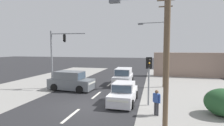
# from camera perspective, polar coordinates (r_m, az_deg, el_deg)

# --- Properties ---
(ground_plane) EXTENTS (140.00, 140.00, 0.00)m
(ground_plane) POSITION_cam_1_polar(r_m,az_deg,el_deg) (13.36, -9.29, -13.53)
(ground_plane) COLOR #28282B
(lane_dash_near) EXTENTS (0.20, 2.40, 0.01)m
(lane_dash_near) POSITION_cam_1_polar(r_m,az_deg,el_deg) (11.65, -13.24, -16.35)
(lane_dash_near) COLOR silver
(lane_dash_near) RESTS_ON ground
(lane_dash_mid) EXTENTS (0.20, 2.40, 0.01)m
(lane_dash_mid) POSITION_cam_1_polar(r_m,az_deg,el_deg) (16.06, -5.09, -10.36)
(lane_dash_mid) COLOR silver
(lane_dash_mid) RESTS_ON ground
(lane_dash_far) EXTENTS (0.20, 2.40, 0.01)m
(lane_dash_far) POSITION_cam_1_polar(r_m,az_deg,el_deg) (20.73, -0.67, -6.91)
(lane_dash_far) COLOR silver
(lane_dash_far) RESTS_ON ground
(kerb_right_verge) EXTENTS (10.00, 44.00, 0.02)m
(kerb_right_verge) POSITION_cam_1_polar(r_m,az_deg,el_deg) (14.88, 29.32, -12.13)
(kerb_right_verge) COLOR gray
(kerb_right_verge) RESTS_ON ground
(kerb_left_verge) EXTENTS (8.00, 40.00, 0.02)m
(kerb_left_verge) POSITION_cam_1_polar(r_m,az_deg,el_deg) (21.08, -26.82, -7.20)
(kerb_left_verge) COLOR gray
(kerb_left_verge) RESTS_ON ground
(utility_pole_foreground_right) EXTENTS (3.78, 0.37, 9.22)m
(utility_pole_foreground_right) POSITION_cam_1_polar(r_m,az_deg,el_deg) (8.98, 16.72, 9.65)
(utility_pole_foreground_right) COLOR brown
(utility_pole_foreground_right) RESTS_ON ground
(utility_pole_midground_right) EXTENTS (3.78, 0.58, 9.68)m
(utility_pole_midground_right) POSITION_cam_1_polar(r_m,az_deg,el_deg) (19.52, 16.48, 7.52)
(utility_pole_midground_right) COLOR brown
(utility_pole_midground_right) RESTS_ON ground
(traffic_signal_mast) EXTENTS (3.67, 0.54, 6.00)m
(traffic_signal_mast) POSITION_cam_1_polar(r_m,az_deg,el_deg) (18.93, -17.67, 3.45)
(traffic_signal_mast) COLOR slate
(traffic_signal_mast) RESTS_ON ground
(pedestal_signal_right_kerb) EXTENTS (0.44, 0.31, 3.56)m
(pedestal_signal_right_kerb) POSITION_cam_1_polar(r_m,az_deg,el_deg) (12.94, 11.94, -3.18)
(pedestal_signal_right_kerb) COLOR slate
(pedestal_signal_right_kerb) RESTS_ON ground
(shopfront_wall_far) EXTENTS (12.00, 1.00, 3.60)m
(shopfront_wall_far) POSITION_cam_1_polar(r_m,az_deg,el_deg) (28.45, 25.64, -0.56)
(shopfront_wall_far) COLOR gray
(shopfront_wall_far) RESTS_ON ground
(sedan_crossing_left) EXTENTS (1.94, 4.26, 1.56)m
(sedan_crossing_left) POSITION_cam_1_polar(r_m,az_deg,el_deg) (13.78, 3.82, -9.88)
(sedan_crossing_left) COLOR silver
(sedan_crossing_left) RESTS_ON ground
(suv_kerbside_parked) EXTENTS (2.13, 4.58, 1.90)m
(suv_kerbside_parked) POSITION_cam_1_polar(r_m,az_deg,el_deg) (20.39, 3.70, -4.60)
(suv_kerbside_parked) COLOR silver
(suv_kerbside_parked) RESTS_ON ground
(suv_oncoming_near) EXTENTS (4.65, 2.30, 1.90)m
(suv_oncoming_near) POSITION_cam_1_polar(r_m,az_deg,el_deg) (18.20, -13.29, -5.84)
(suv_oncoming_near) COLOR slate
(suv_oncoming_near) RESTS_ON ground
(pedestrian_at_kerb) EXTENTS (0.45, 0.40, 1.63)m
(pedestrian_at_kerb) POSITION_cam_1_polar(r_m,az_deg,el_deg) (11.40, 14.34, -11.97)
(pedestrian_at_kerb) COLOR #333338
(pedestrian_at_kerb) RESTS_ON ground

